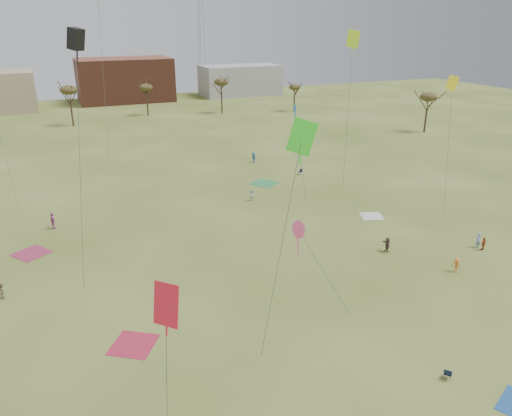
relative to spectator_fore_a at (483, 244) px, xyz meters
name	(u,v)px	position (x,y,z in m)	size (l,w,h in m)	color
ground	(315,323)	(-22.56, -4.60, -0.70)	(260.00, 260.00, 0.00)	#45561B
spectator_fore_a	(483,244)	(0.00, 0.00, 0.00)	(0.82, 0.34, 1.41)	#9A3C1A
spectator_fore_b	(3,290)	(-45.46, 9.24, 0.04)	(0.72, 0.56, 1.49)	tan
spectator_fore_c	(387,245)	(-9.48, 3.60, 0.11)	(1.50, 0.48, 1.62)	brown
flyer_mid_b	(456,265)	(-6.12, -2.55, 0.02)	(0.94, 0.54, 1.45)	orange
flyer_mid_c	(478,240)	(-0.12, 0.64, 0.15)	(0.62, 0.41, 1.71)	#799BCB
spectator_mid_d	(53,221)	(-40.91, 23.58, 0.26)	(1.13, 0.47, 1.93)	#AE489F
spectator_mid_e	(252,195)	(-16.39, 23.13, 0.06)	(0.74, 0.57, 1.52)	silver
flyer_far_c	(253,158)	(-9.00, 40.11, 0.12)	(1.07, 0.61, 1.65)	navy
blanket_red	(133,345)	(-36.36, -1.76, -0.70)	(3.06, 3.06, 0.03)	#B1233C
blanket_cream	(372,216)	(-5.06, 12.34, -0.70)	(2.55, 2.55, 0.03)	silver
blanket_plum	(32,253)	(-43.30, 17.64, -0.70)	(3.11, 3.11, 0.03)	#962E4B
blanket_olive	(264,183)	(-11.90, 29.12, -0.70)	(3.43, 3.43, 0.03)	#308648
camp_chair_center	(448,376)	(-17.67, -13.75, -0.44)	(0.74, 0.73, 0.87)	#151F3A
camp_chair_right	(300,173)	(-5.07, 30.95, -0.44)	(0.63, 0.60, 0.87)	#131233
kites_aloft	(145,45)	(-29.71, 19.12, 19.30)	(53.66, 63.72, 26.72)	white
tree_line	(118,97)	(-25.40, 74.52, 6.38)	(117.44, 49.32, 8.91)	#3A2B1E
building_brick	(125,80)	(-17.56, 115.40, 5.30)	(26.00, 16.00, 12.00)	brown
building_grey	(240,80)	(17.44, 113.40, 3.80)	(24.00, 12.00, 9.00)	gray
radio_tower	(201,30)	(7.44, 120.40, 18.51)	(1.51, 1.72, 41.00)	#9EA3A8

